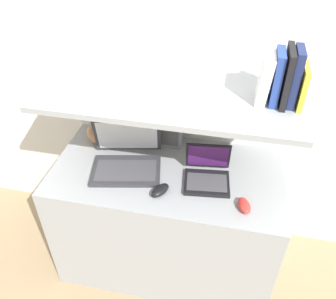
{
  "coord_description": "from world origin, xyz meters",
  "views": [
    {
      "loc": [
        0.3,
        -1.06,
        2.0
      ],
      "look_at": [
        0.0,
        0.31,
        0.9
      ],
      "focal_mm": 38.0,
      "sensor_mm": 36.0,
      "label": 1
    }
  ],
  "objects_px": {
    "computer_mouse": "(159,190)",
    "book_navy": "(295,77)",
    "laptop_small": "(207,174)",
    "book_yellow": "(302,85)",
    "router_box": "(170,135)",
    "second_mouse": "(244,205)",
    "book_white": "(265,78)",
    "book_black": "(287,77)",
    "book_blue": "(277,77)",
    "laptop_large": "(127,159)",
    "table_lamp": "(97,114)"
  },
  "relations": [
    {
      "from": "laptop_small",
      "to": "computer_mouse",
      "type": "bearing_deg",
      "value": -146.28
    },
    {
      "from": "table_lamp",
      "to": "router_box",
      "type": "xyz_separation_m",
      "value": [
        0.41,
        0.05,
        -0.12
      ]
    },
    {
      "from": "computer_mouse",
      "to": "second_mouse",
      "type": "relative_size",
      "value": 1.1
    },
    {
      "from": "second_mouse",
      "to": "router_box",
      "type": "bearing_deg",
      "value": 136.78
    },
    {
      "from": "table_lamp",
      "to": "computer_mouse",
      "type": "relative_size",
      "value": 2.49
    },
    {
      "from": "laptop_large",
      "to": "book_white",
      "type": "distance_m",
      "value": 0.81
    },
    {
      "from": "router_box",
      "to": "book_navy",
      "type": "xyz_separation_m",
      "value": [
        0.56,
        -0.15,
        0.49
      ]
    },
    {
      "from": "laptop_small",
      "to": "book_white",
      "type": "distance_m",
      "value": 0.55
    },
    {
      "from": "book_yellow",
      "to": "second_mouse",
      "type": "bearing_deg",
      "value": -122.83
    },
    {
      "from": "table_lamp",
      "to": "book_blue",
      "type": "distance_m",
      "value": 0.98
    },
    {
      "from": "router_box",
      "to": "book_navy",
      "type": "distance_m",
      "value": 0.77
    },
    {
      "from": "laptop_large",
      "to": "computer_mouse",
      "type": "height_order",
      "value": "laptop_large"
    },
    {
      "from": "table_lamp",
      "to": "second_mouse",
      "type": "xyz_separation_m",
      "value": [
        0.84,
        -0.36,
        -0.17
      ]
    },
    {
      "from": "second_mouse",
      "to": "book_blue",
      "type": "xyz_separation_m",
      "value": [
        0.06,
        0.26,
        0.53
      ]
    },
    {
      "from": "book_black",
      "to": "book_blue",
      "type": "xyz_separation_m",
      "value": [
        -0.04,
        0.0,
        -0.01
      ]
    },
    {
      "from": "book_navy",
      "to": "book_white",
      "type": "xyz_separation_m",
      "value": [
        -0.12,
        -0.0,
        -0.02
      ]
    },
    {
      "from": "book_blue",
      "to": "second_mouse",
      "type": "bearing_deg",
      "value": -102.39
    },
    {
      "from": "table_lamp",
      "to": "book_blue",
      "type": "bearing_deg",
      "value": -6.67
    },
    {
      "from": "book_navy",
      "to": "computer_mouse",
      "type": "bearing_deg",
      "value": -155.85
    },
    {
      "from": "table_lamp",
      "to": "book_navy",
      "type": "xyz_separation_m",
      "value": [
        0.97,
        -0.11,
        0.37
      ]
    },
    {
      "from": "table_lamp",
      "to": "book_black",
      "type": "relative_size",
      "value": 1.25
    },
    {
      "from": "table_lamp",
      "to": "second_mouse",
      "type": "bearing_deg",
      "value": -23.17
    },
    {
      "from": "book_black",
      "to": "book_white",
      "type": "bearing_deg",
      "value": -180.0
    },
    {
      "from": "router_box",
      "to": "book_blue",
      "type": "relative_size",
      "value": 0.6
    },
    {
      "from": "computer_mouse",
      "to": "second_mouse",
      "type": "xyz_separation_m",
      "value": [
        0.41,
        -0.01,
        0.0
      ]
    },
    {
      "from": "second_mouse",
      "to": "book_white",
      "type": "xyz_separation_m",
      "value": [
        0.01,
        0.26,
        0.53
      ]
    },
    {
      "from": "laptop_small",
      "to": "book_blue",
      "type": "bearing_deg",
      "value": 21.34
    },
    {
      "from": "second_mouse",
      "to": "book_yellow",
      "type": "bearing_deg",
      "value": 57.17
    },
    {
      "from": "laptop_large",
      "to": "book_black",
      "type": "relative_size",
      "value": 1.66
    },
    {
      "from": "laptop_large",
      "to": "laptop_small",
      "type": "relative_size",
      "value": 1.64
    },
    {
      "from": "laptop_small",
      "to": "router_box",
      "type": "relative_size",
      "value": 1.78
    },
    {
      "from": "book_black",
      "to": "second_mouse",
      "type": "bearing_deg",
      "value": -110.38
    },
    {
      "from": "book_white",
      "to": "laptop_large",
      "type": "bearing_deg",
      "value": -172.86
    },
    {
      "from": "book_navy",
      "to": "book_blue",
      "type": "bearing_deg",
      "value": 180.0
    },
    {
      "from": "book_white",
      "to": "book_blue",
      "type": "bearing_deg",
      "value": 0.0
    },
    {
      "from": "second_mouse",
      "to": "book_yellow",
      "type": "distance_m",
      "value": 0.59
    },
    {
      "from": "laptop_small",
      "to": "book_black",
      "type": "relative_size",
      "value": 1.01
    },
    {
      "from": "laptop_small",
      "to": "router_box",
      "type": "height_order",
      "value": "laptop_small"
    },
    {
      "from": "book_white",
      "to": "book_yellow",
      "type": "bearing_deg",
      "value": 0.0
    },
    {
      "from": "router_box",
      "to": "book_black",
      "type": "distance_m",
      "value": 0.74
    },
    {
      "from": "laptop_small",
      "to": "book_white",
      "type": "bearing_deg",
      "value": 25.81
    },
    {
      "from": "book_navy",
      "to": "book_blue",
      "type": "xyz_separation_m",
      "value": [
        -0.07,
        0.0,
        -0.01
      ]
    },
    {
      "from": "laptop_large",
      "to": "laptop_small",
      "type": "height_order",
      "value": "laptop_large"
    },
    {
      "from": "laptop_small",
      "to": "book_blue",
      "type": "xyz_separation_m",
      "value": [
        0.25,
        0.1,
        0.52
      ]
    },
    {
      "from": "laptop_small",
      "to": "second_mouse",
      "type": "height_order",
      "value": "laptop_small"
    },
    {
      "from": "computer_mouse",
      "to": "book_navy",
      "type": "xyz_separation_m",
      "value": [
        0.54,
        0.24,
        0.54
      ]
    },
    {
      "from": "laptop_large",
      "to": "book_navy",
      "type": "bearing_deg",
      "value": 6.01
    },
    {
      "from": "second_mouse",
      "to": "book_navy",
      "type": "height_order",
      "value": "book_navy"
    },
    {
      "from": "book_black",
      "to": "book_yellow",
      "type": "bearing_deg",
      "value": 0.0
    },
    {
      "from": "book_yellow",
      "to": "router_box",
      "type": "bearing_deg",
      "value": 165.61
    }
  ]
}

